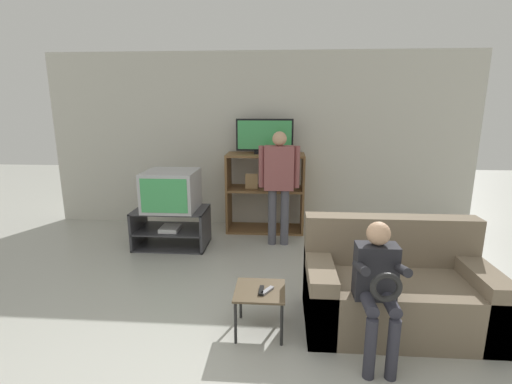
{
  "coord_description": "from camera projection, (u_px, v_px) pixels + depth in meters",
  "views": [
    {
      "loc": [
        0.35,
        -2.0,
        1.84
      ],
      "look_at": [
        0.07,
        1.98,
        0.9
      ],
      "focal_mm": 26.0,
      "sensor_mm": 36.0,
      "label": 1
    }
  ],
  "objects": [
    {
      "name": "remote_control_white",
      "position": [
        267.0,
        291.0,
        2.98
      ],
      "size": [
        0.11,
        0.14,
        0.02
      ],
      "primitive_type": "cube",
      "rotation": [
        0.0,
        0.0,
        -0.55
      ],
      "color": "gray",
      "rests_on": "snack_table"
    },
    {
      "name": "person_standing_adult",
      "position": [
        279.0,
        178.0,
        4.82
      ],
      "size": [
        0.53,
        0.2,
        1.51
      ],
      "color": "#4C4C56",
      "rests_on": "ground_plane"
    },
    {
      "name": "television_main",
      "position": [
        171.0,
        190.0,
        4.81
      ],
      "size": [
        0.66,
        0.65,
        0.51
      ],
      "color": "#B2B2B7",
      "rests_on": "tv_stand"
    },
    {
      "name": "couch",
      "position": [
        395.0,
        291.0,
        3.14
      ],
      "size": [
        1.51,
        0.8,
        0.88
      ],
      "color": "#756651",
      "rests_on": "ground_plane"
    },
    {
      "name": "wall_back",
      "position": [
        259.0,
        141.0,
        5.61
      ],
      "size": [
        6.4,
        0.06,
        2.6
      ],
      "color": "beige",
      "rests_on": "ground_plane"
    },
    {
      "name": "tv_stand",
      "position": [
        172.0,
        228.0,
        4.92
      ],
      "size": [
        0.94,
        0.59,
        0.51
      ],
      "color": "#38383D",
      "rests_on": "ground_plane"
    },
    {
      "name": "media_shelf",
      "position": [
        265.0,
        192.0,
        5.46
      ],
      "size": [
        1.12,
        0.49,
        1.15
      ],
      "color": "brown",
      "rests_on": "ground_plane"
    },
    {
      "name": "snack_table",
      "position": [
        260.0,
        295.0,
        3.02
      ],
      "size": [
        0.41,
        0.41,
        0.37
      ],
      "color": "brown",
      "rests_on": "ground_plane"
    },
    {
      "name": "remote_control_black",
      "position": [
        261.0,
        290.0,
        2.98
      ],
      "size": [
        0.04,
        0.14,
        0.02
      ],
      "primitive_type": "cube",
      "rotation": [
        0.0,
        0.0,
        -0.02
      ],
      "color": "black",
      "rests_on": "snack_table"
    },
    {
      "name": "television_flat",
      "position": [
        265.0,
        137.0,
        5.3
      ],
      "size": [
        0.82,
        0.2,
        0.5
      ],
      "color": "black",
      "rests_on": "media_shelf"
    },
    {
      "name": "person_seated_child",
      "position": [
        378.0,
        281.0,
        2.64
      ],
      "size": [
        0.33,
        0.43,
        1.03
      ],
      "color": "#2D2D38",
      "rests_on": "ground_plane"
    }
  ]
}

